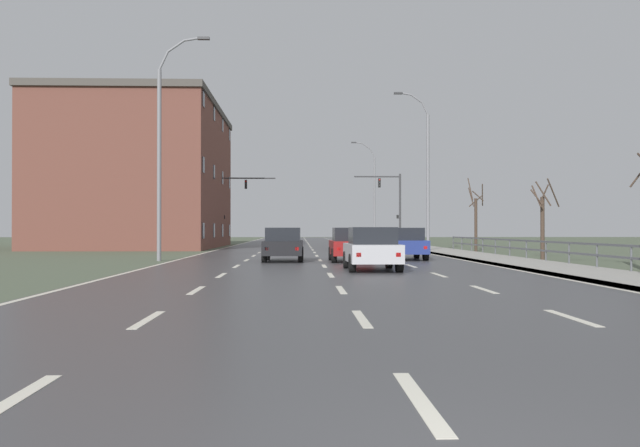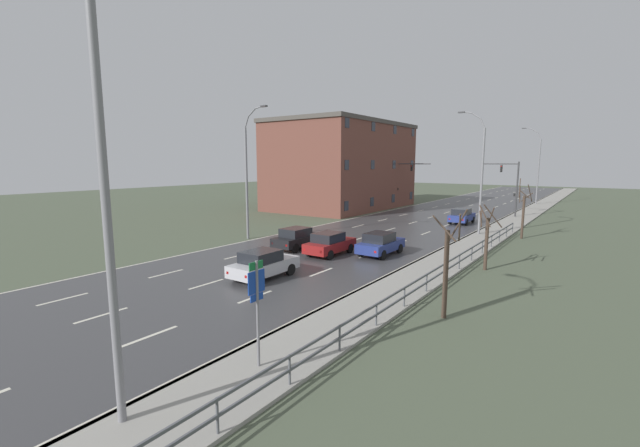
{
  "view_description": "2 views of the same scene",
  "coord_description": "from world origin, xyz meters",
  "px_view_note": "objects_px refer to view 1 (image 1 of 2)",
  "views": [
    {
      "loc": [
        -1.05,
        -3.9,
        1.49
      ],
      "look_at": [
        0.81,
        54.11,
        1.99
      ],
      "focal_mm": 38.61,
      "sensor_mm": 36.0,
      "label": 1
    },
    {
      "loc": [
        16.75,
        4.84,
        6.28
      ],
      "look_at": [
        0.0,
        28.36,
        1.97
      ],
      "focal_mm": 23.04,
      "sensor_mm": 36.0,
      "label": 2
    }
  ],
  "objects_px": {
    "street_lamp_left_bank": "(162,151)",
    "traffic_signal_right": "(393,200)",
    "street_lamp_distant": "(373,193)",
    "car_mid_centre": "(350,244)",
    "traffic_signal_left": "(231,200)",
    "street_lamp_midground": "(426,173)",
    "car_distant": "(372,248)",
    "brick_building": "(142,177)",
    "car_far_right": "(369,238)",
    "car_far_left": "(405,243)",
    "car_near_right": "(283,244)"
  },
  "relations": [
    {
      "from": "car_far_left",
      "to": "car_far_right",
      "type": "height_order",
      "value": "same"
    },
    {
      "from": "street_lamp_midground",
      "to": "brick_building",
      "type": "bearing_deg",
      "value": 151.05
    },
    {
      "from": "traffic_signal_left",
      "to": "car_far_left",
      "type": "distance_m",
      "value": 30.66
    },
    {
      "from": "street_lamp_distant",
      "to": "street_lamp_left_bank",
      "type": "distance_m",
      "value": 47.27
    },
    {
      "from": "car_far_left",
      "to": "brick_building",
      "type": "xyz_separation_m",
      "value": [
        -18.19,
        23.8,
        5.06
      ]
    },
    {
      "from": "traffic_signal_right",
      "to": "car_distant",
      "type": "bearing_deg",
      "value": -99.07
    },
    {
      "from": "car_mid_centre",
      "to": "car_far_right",
      "type": "height_order",
      "value": "same"
    },
    {
      "from": "car_distant",
      "to": "traffic_signal_right",
      "type": "bearing_deg",
      "value": 80.47
    },
    {
      "from": "street_lamp_midground",
      "to": "street_lamp_left_bank",
      "type": "distance_m",
      "value": 19.66
    },
    {
      "from": "traffic_signal_right",
      "to": "car_far_left",
      "type": "relative_size",
      "value": 1.55
    },
    {
      "from": "car_far_left",
      "to": "car_distant",
      "type": "height_order",
      "value": "same"
    },
    {
      "from": "street_lamp_midground",
      "to": "car_mid_centre",
      "type": "distance_m",
      "value": 15.83
    },
    {
      "from": "street_lamp_distant",
      "to": "traffic_signal_right",
      "type": "bearing_deg",
      "value": -90.62
    },
    {
      "from": "traffic_signal_right",
      "to": "street_lamp_midground",
      "type": "bearing_deg",
      "value": -89.13
    },
    {
      "from": "traffic_signal_left",
      "to": "car_near_right",
      "type": "height_order",
      "value": "traffic_signal_left"
    },
    {
      "from": "street_lamp_distant",
      "to": "traffic_signal_right",
      "type": "distance_m",
      "value": 17.59
    },
    {
      "from": "street_lamp_distant",
      "to": "traffic_signal_right",
      "type": "xyz_separation_m",
      "value": [
        -0.19,
        -17.53,
        -1.49
      ]
    },
    {
      "from": "traffic_signal_right",
      "to": "brick_building",
      "type": "height_order",
      "value": "brick_building"
    },
    {
      "from": "car_far_left",
      "to": "car_far_right",
      "type": "relative_size",
      "value": 0.99
    },
    {
      "from": "car_distant",
      "to": "car_far_right",
      "type": "bearing_deg",
      "value": 83.82
    },
    {
      "from": "car_distant",
      "to": "traffic_signal_left",
      "type": "bearing_deg",
      "value": 102.66
    },
    {
      "from": "street_lamp_distant",
      "to": "car_distant",
      "type": "xyz_separation_m",
      "value": [
        -5.82,
        -52.8,
        -4.77
      ]
    },
    {
      "from": "street_lamp_left_bank",
      "to": "brick_building",
      "type": "distance_m",
      "value": 25.56
    },
    {
      "from": "street_lamp_midground",
      "to": "street_lamp_left_bank",
      "type": "bearing_deg",
      "value": -139.3
    },
    {
      "from": "traffic_signal_left",
      "to": "car_far_right",
      "type": "xyz_separation_m",
      "value": [
        11.35,
        -10.3,
        -3.34
      ]
    },
    {
      "from": "street_lamp_distant",
      "to": "street_lamp_midground",
      "type": "bearing_deg",
      "value": -89.95
    },
    {
      "from": "traffic_signal_right",
      "to": "traffic_signal_left",
      "type": "relative_size",
      "value": 1.0
    },
    {
      "from": "traffic_signal_right",
      "to": "traffic_signal_left",
      "type": "distance_m",
      "value": 14.42
    },
    {
      "from": "street_lamp_left_bank",
      "to": "car_mid_centre",
      "type": "bearing_deg",
      "value": -7.13
    },
    {
      "from": "car_far_right",
      "to": "car_distant",
      "type": "bearing_deg",
      "value": -96.99
    },
    {
      "from": "street_lamp_midground",
      "to": "traffic_signal_left",
      "type": "bearing_deg",
      "value": 131.48
    },
    {
      "from": "traffic_signal_right",
      "to": "car_distant",
      "type": "distance_m",
      "value": 35.87
    },
    {
      "from": "car_near_right",
      "to": "car_far_right",
      "type": "bearing_deg",
      "value": 73.89
    },
    {
      "from": "traffic_signal_right",
      "to": "car_near_right",
      "type": "bearing_deg",
      "value": -107.67
    },
    {
      "from": "street_lamp_midground",
      "to": "car_far_left",
      "type": "bearing_deg",
      "value": -105.37
    },
    {
      "from": "car_near_right",
      "to": "car_far_right",
      "type": "relative_size",
      "value": 1.0
    },
    {
      "from": "car_near_right",
      "to": "traffic_signal_right",
      "type": "bearing_deg",
      "value": 73.2
    },
    {
      "from": "traffic_signal_left",
      "to": "car_near_right",
      "type": "relative_size",
      "value": 1.54
    },
    {
      "from": "street_lamp_left_bank",
      "to": "traffic_signal_right",
      "type": "distance_m",
      "value": 31.06
    },
    {
      "from": "car_far_right",
      "to": "brick_building",
      "type": "bearing_deg",
      "value": 161.26
    },
    {
      "from": "traffic_signal_left",
      "to": "car_mid_centre",
      "type": "height_order",
      "value": "traffic_signal_left"
    },
    {
      "from": "street_lamp_left_bank",
      "to": "traffic_signal_right",
      "type": "bearing_deg",
      "value": 61.76
    },
    {
      "from": "street_lamp_left_bank",
      "to": "car_distant",
      "type": "distance_m",
      "value": 12.82
    },
    {
      "from": "traffic_signal_left",
      "to": "car_far_right",
      "type": "relative_size",
      "value": 1.53
    },
    {
      "from": "car_near_right",
      "to": "car_distant",
      "type": "height_order",
      "value": "same"
    },
    {
      "from": "street_lamp_distant",
      "to": "car_distant",
      "type": "relative_size",
      "value": 2.78
    },
    {
      "from": "street_lamp_distant",
      "to": "car_mid_centre",
      "type": "bearing_deg",
      "value": -97.53
    },
    {
      "from": "traffic_signal_right",
      "to": "car_near_right",
      "type": "xyz_separation_m",
      "value": [
        -8.96,
        -28.13,
        -3.28
      ]
    },
    {
      "from": "car_far_left",
      "to": "car_distant",
      "type": "bearing_deg",
      "value": -106.06
    },
    {
      "from": "street_lamp_distant",
      "to": "car_distant",
      "type": "distance_m",
      "value": 53.34
    }
  ]
}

